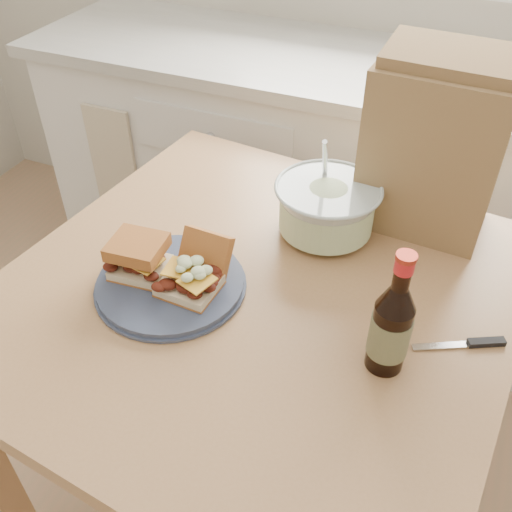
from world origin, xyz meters
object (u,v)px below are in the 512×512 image
at_px(plate, 171,284).
at_px(dining_table, 256,329).
at_px(paper_bag, 433,151).
at_px(coleslaw_bowl, 326,210).
at_px(beer_bottle, 391,327).

bearing_deg(plate, dining_table, 22.02).
bearing_deg(dining_table, paper_bag, 60.99).
height_order(plate, paper_bag, paper_bag).
bearing_deg(coleslaw_bowl, dining_table, -106.64).
bearing_deg(coleslaw_bowl, paper_bag, 34.43).
bearing_deg(plate, coleslaw_bowl, 52.28).
xyz_separation_m(dining_table, beer_bottle, (0.28, -0.09, 0.22)).
bearing_deg(beer_bottle, plate, 159.62).
distance_m(plate, coleslaw_bowl, 0.38).
distance_m(dining_table, beer_bottle, 0.37).
xyz_separation_m(plate, paper_bag, (0.42, 0.43, 0.17)).
xyz_separation_m(dining_table, paper_bag, (0.26, 0.36, 0.30)).
bearing_deg(paper_bag, beer_bottle, -82.96).
distance_m(coleslaw_bowl, beer_bottle, 0.39).
xyz_separation_m(coleslaw_bowl, beer_bottle, (0.21, -0.32, 0.03)).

